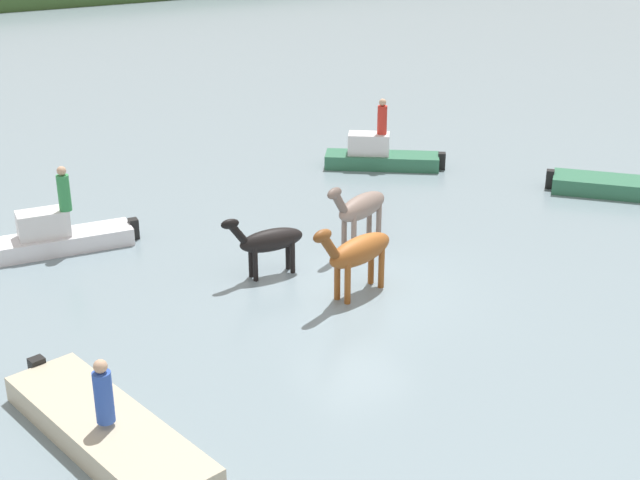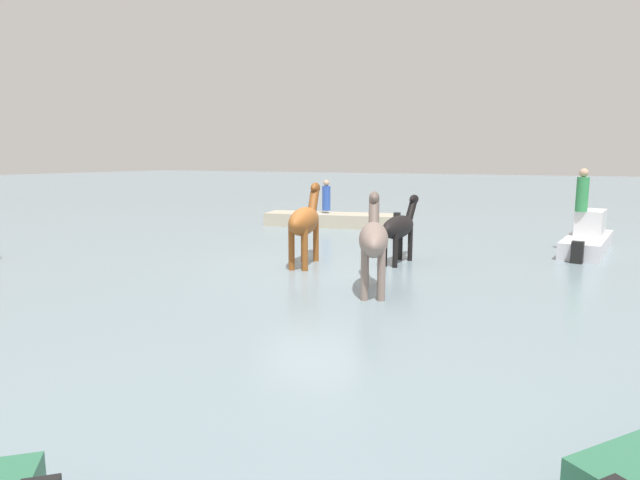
% 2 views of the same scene
% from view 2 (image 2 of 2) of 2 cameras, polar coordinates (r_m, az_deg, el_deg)
% --- Properties ---
extents(ground_plane, '(150.18, 150.18, 0.00)m').
position_cam_2_polar(ground_plane, '(12.91, -0.89, -2.85)').
color(ground_plane, gray).
extents(horse_lead, '(2.56, 1.07, 1.99)m').
position_cam_2_polar(horse_lead, '(12.92, -1.64, 2.08)').
color(horse_lead, brown).
rests_on(horse_lead, ground_plane).
extents(horse_pinto_flank, '(2.44, 1.24, 1.92)m').
position_cam_2_polar(horse_pinto_flank, '(10.34, 5.85, 0.11)').
color(horse_pinto_flank, gray).
rests_on(horse_pinto_flank, ground_plane).
extents(horse_dark_mare, '(2.15, 0.60, 1.67)m').
position_cam_2_polar(horse_dark_mare, '(13.30, 8.64, 1.42)').
color(horse_dark_mare, black).
rests_on(horse_dark_mare, ground_plane).
extents(boat_motor_center, '(2.33, 5.29, 0.75)m').
position_cam_2_polar(boat_motor_center, '(20.42, 1.16, 2.01)').
color(boat_motor_center, '#B7AD93').
rests_on(boat_motor_center, ground_plane).
extents(boat_dinghy_port, '(3.87, 1.42, 1.31)m').
position_cam_2_polar(boat_dinghy_port, '(16.65, 27.07, -0.12)').
color(boat_dinghy_port, silver).
rests_on(boat_dinghy_port, ground_plane).
extents(person_watcher_seated, '(0.32, 0.32, 1.19)m').
position_cam_2_polar(person_watcher_seated, '(20.45, 0.69, 4.77)').
color(person_watcher_seated, '#2D51B2').
rests_on(person_watcher_seated, boat_motor_center).
extents(person_helmsman_aft, '(0.32, 0.32, 1.19)m').
position_cam_2_polar(person_helmsman_aft, '(16.32, 26.64, 4.73)').
color(person_helmsman_aft, '#338C4C').
rests_on(person_helmsman_aft, boat_dinghy_port).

